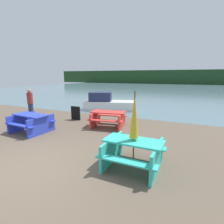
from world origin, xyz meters
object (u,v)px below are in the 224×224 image
at_px(umbrella_gold, 134,116).
at_px(boat, 107,103).
at_px(picnic_table_blue, 31,122).
at_px(picnic_table_red, 108,118).
at_px(person, 30,103).
at_px(picnic_table_teal, 133,151).
at_px(signboard, 76,113).

bearing_deg(umbrella_gold, boat, 120.53).
relative_size(picnic_table_blue, picnic_table_red, 0.89).
xyz_separation_m(picnic_table_blue, person, (-2.44, 2.13, 0.36)).
distance_m(picnic_table_teal, picnic_table_blue, 5.03).
bearing_deg(picnic_table_blue, signboard, 79.42).
xyz_separation_m(person, signboard, (2.92, 0.41, -0.45)).
distance_m(picnic_table_blue, picnic_table_red, 3.40).
distance_m(picnic_table_teal, boat, 8.17).
relative_size(picnic_table_red, umbrella_gold, 0.89).
xyz_separation_m(umbrella_gold, boat, (-4.15, 7.04, -0.96)).
height_order(boat, person, person).
distance_m(picnic_table_teal, picnic_table_red, 3.86).
height_order(picnic_table_red, umbrella_gold, umbrella_gold).
bearing_deg(signboard, picnic_table_blue, -100.58).
height_order(umbrella_gold, person, umbrella_gold).
xyz_separation_m(picnic_table_red, umbrella_gold, (2.22, -3.15, 0.97)).
bearing_deg(picnic_table_teal, person, 156.41).
xyz_separation_m(umbrella_gold, person, (-7.36, 3.21, -0.60)).
distance_m(picnic_table_red, boat, 4.34).
bearing_deg(picnic_table_red, person, 179.32).
bearing_deg(signboard, boat, 85.18).
xyz_separation_m(boat, person, (-3.21, -3.82, 0.37)).
bearing_deg(boat, person, -148.25).
bearing_deg(person, picnic_table_red, -0.68).
bearing_deg(picnic_table_teal, picnic_table_blue, 167.62).
bearing_deg(boat, signboard, -113.08).
relative_size(picnic_table_blue, boat, 0.43).
bearing_deg(person, umbrella_gold, -23.59).
distance_m(umbrella_gold, person, 8.05).
bearing_deg(picnic_table_red, signboard, 167.95).
height_order(picnic_table_blue, signboard, picnic_table_blue).
bearing_deg(person, picnic_table_blue, -41.12).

